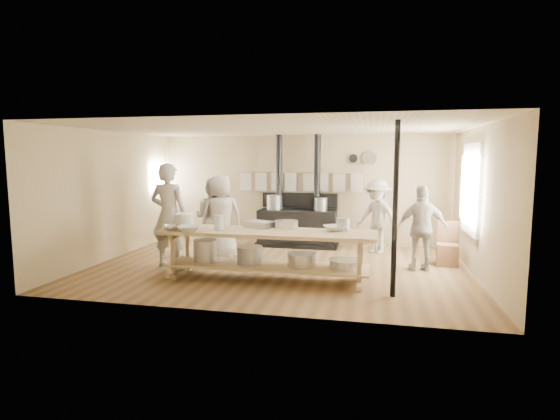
{
  "coord_description": "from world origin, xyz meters",
  "views": [
    {
      "loc": [
        1.74,
        -7.88,
        2.05
      ],
      "look_at": [
        -0.01,
        0.2,
        1.07
      ],
      "focal_mm": 28.0,
      "sensor_mm": 36.0,
      "label": 1
    }
  ],
  "objects_px": {
    "roasting_pan": "(260,224)",
    "cook_left": "(213,218)",
    "stove": "(297,224)",
    "chair": "(447,252)",
    "cook_right": "(422,228)",
    "cook_center": "(221,217)",
    "cook_by_window": "(377,216)",
    "prep_table": "(266,250)",
    "cook_far_left": "(169,215)"
  },
  "relations": [
    {
      "from": "cook_right",
      "to": "roasting_pan",
      "type": "bearing_deg",
      "value": 9.79
    },
    {
      "from": "cook_left",
      "to": "cook_right",
      "type": "height_order",
      "value": "cook_left"
    },
    {
      "from": "cook_center",
      "to": "cook_right",
      "type": "xyz_separation_m",
      "value": [
        3.9,
        -0.11,
        -0.08
      ]
    },
    {
      "from": "prep_table",
      "to": "cook_left",
      "type": "bearing_deg",
      "value": 135.26
    },
    {
      "from": "roasting_pan",
      "to": "cook_left",
      "type": "bearing_deg",
      "value": 138.36
    },
    {
      "from": "stove",
      "to": "cook_right",
      "type": "xyz_separation_m",
      "value": [
        2.62,
        -1.78,
        0.26
      ]
    },
    {
      "from": "stove",
      "to": "cook_far_left",
      "type": "distance_m",
      "value": 3.24
    },
    {
      "from": "prep_table",
      "to": "roasting_pan",
      "type": "relative_size",
      "value": 7.65
    },
    {
      "from": "stove",
      "to": "prep_table",
      "type": "xyz_separation_m",
      "value": [
        -0.0,
        -3.02,
        -0.0
      ]
    },
    {
      "from": "prep_table",
      "to": "cook_right",
      "type": "relative_size",
      "value": 2.3
    },
    {
      "from": "chair",
      "to": "cook_center",
      "type": "bearing_deg",
      "value": -170.06
    },
    {
      "from": "cook_by_window",
      "to": "cook_left",
      "type": "bearing_deg",
      "value": -124.02
    },
    {
      "from": "cook_far_left",
      "to": "cook_right",
      "type": "xyz_separation_m",
      "value": [
        4.64,
        0.71,
        -0.2
      ]
    },
    {
      "from": "cook_center",
      "to": "chair",
      "type": "height_order",
      "value": "cook_center"
    },
    {
      "from": "cook_by_window",
      "to": "prep_table",
      "type": "bearing_deg",
      "value": -87.11
    },
    {
      "from": "stove",
      "to": "prep_table",
      "type": "height_order",
      "value": "stove"
    },
    {
      "from": "cook_by_window",
      "to": "roasting_pan",
      "type": "bearing_deg",
      "value": -93.73
    },
    {
      "from": "cook_right",
      "to": "roasting_pan",
      "type": "height_order",
      "value": "cook_right"
    },
    {
      "from": "stove",
      "to": "cook_right",
      "type": "distance_m",
      "value": 3.18
    },
    {
      "from": "stove",
      "to": "cook_center",
      "type": "height_order",
      "value": "stove"
    },
    {
      "from": "cook_by_window",
      "to": "stove",
      "type": "bearing_deg",
      "value": -155.01
    },
    {
      "from": "cook_left",
      "to": "cook_center",
      "type": "height_order",
      "value": "cook_center"
    },
    {
      "from": "prep_table",
      "to": "chair",
      "type": "bearing_deg",
      "value": 29.29
    },
    {
      "from": "cook_left",
      "to": "cook_center",
      "type": "relative_size",
      "value": 0.95
    },
    {
      "from": "cook_far_left",
      "to": "cook_by_window",
      "type": "bearing_deg",
      "value": -150.47
    },
    {
      "from": "cook_left",
      "to": "cook_center",
      "type": "xyz_separation_m",
      "value": [
        0.24,
        -0.16,
        0.05
      ]
    },
    {
      "from": "cook_center",
      "to": "prep_table",
      "type": "bearing_deg",
      "value": 105.23
    },
    {
      "from": "prep_table",
      "to": "cook_left",
      "type": "distance_m",
      "value": 2.16
    },
    {
      "from": "cook_by_window",
      "to": "cook_far_left",
      "type": "bearing_deg",
      "value": -113.83
    },
    {
      "from": "stove",
      "to": "cook_left",
      "type": "bearing_deg",
      "value": -135.28
    },
    {
      "from": "cook_right",
      "to": "cook_center",
      "type": "bearing_deg",
      "value": -9.69
    },
    {
      "from": "prep_table",
      "to": "cook_center",
      "type": "bearing_deg",
      "value": 133.48
    },
    {
      "from": "prep_table",
      "to": "cook_center",
      "type": "distance_m",
      "value": 1.89
    },
    {
      "from": "stove",
      "to": "chair",
      "type": "xyz_separation_m",
      "value": [
        3.16,
        -1.25,
        -0.28
      ]
    },
    {
      "from": "prep_table",
      "to": "cook_center",
      "type": "height_order",
      "value": "cook_center"
    },
    {
      "from": "cook_far_left",
      "to": "cook_right",
      "type": "bearing_deg",
      "value": -170.14
    },
    {
      "from": "cook_by_window",
      "to": "chair",
      "type": "height_order",
      "value": "cook_by_window"
    },
    {
      "from": "stove",
      "to": "cook_left",
      "type": "distance_m",
      "value": 2.17
    },
    {
      "from": "cook_far_left",
      "to": "chair",
      "type": "bearing_deg",
      "value": -165.36
    },
    {
      "from": "cook_left",
      "to": "cook_by_window",
      "type": "xyz_separation_m",
      "value": [
        3.34,
        1.1,
        -0.02
      ]
    },
    {
      "from": "cook_by_window",
      "to": "cook_right",
      "type": "bearing_deg",
      "value": -21.64
    },
    {
      "from": "stove",
      "to": "chair",
      "type": "relative_size",
      "value": 3.13
    },
    {
      "from": "cook_left",
      "to": "cook_right",
      "type": "distance_m",
      "value": 4.15
    },
    {
      "from": "cook_far_left",
      "to": "roasting_pan",
      "type": "bearing_deg",
      "value": 174.86
    },
    {
      "from": "cook_right",
      "to": "cook_by_window",
      "type": "height_order",
      "value": "cook_by_window"
    },
    {
      "from": "stove",
      "to": "chair",
      "type": "bearing_deg",
      "value": -21.52
    },
    {
      "from": "cook_left",
      "to": "prep_table",
      "type": "bearing_deg",
      "value": 142.98
    },
    {
      "from": "prep_table",
      "to": "roasting_pan",
      "type": "height_order",
      "value": "roasting_pan"
    },
    {
      "from": "cook_far_left",
      "to": "chair",
      "type": "distance_m",
      "value": 5.38
    },
    {
      "from": "chair",
      "to": "cook_left",
      "type": "bearing_deg",
      "value": -172.29
    }
  ]
}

